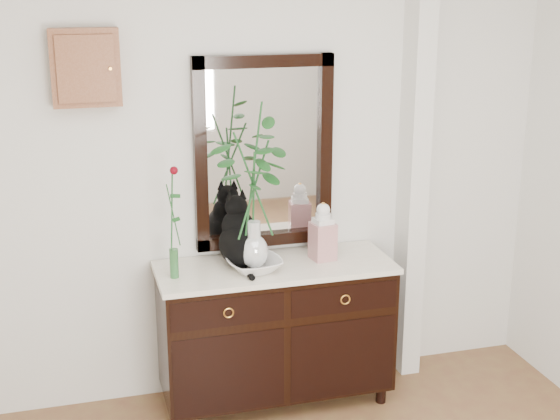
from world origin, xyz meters
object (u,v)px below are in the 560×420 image
object	(u,v)px
lotus_bowl	(254,265)
ginger_jar	(323,231)
sideboard	(275,326)
cat	(241,231)

from	to	relation	value
lotus_bowl	ginger_jar	bearing A→B (deg)	10.94
sideboard	cat	xyz separation A→B (m)	(-0.18, 0.06, 0.57)
sideboard	cat	distance (m)	0.60
cat	ginger_jar	size ratio (longest dim) A/B	1.16
cat	ginger_jar	xyz separation A→B (m)	(0.47, -0.04, -0.03)
cat	lotus_bowl	world-z (taller)	cat
lotus_bowl	ginger_jar	size ratio (longest dim) A/B	0.87
sideboard	ginger_jar	world-z (taller)	ginger_jar
cat	lotus_bowl	distance (m)	0.20
lotus_bowl	cat	bearing A→B (deg)	111.84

